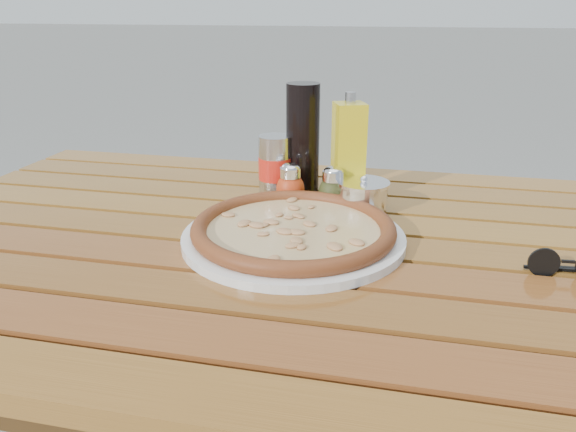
% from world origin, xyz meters
% --- Properties ---
extents(table, '(1.40, 0.90, 0.75)m').
position_xyz_m(table, '(0.00, -0.00, 0.67)').
color(table, '#351E0C').
rests_on(table, ground).
extents(plate, '(0.42, 0.42, 0.01)m').
position_xyz_m(plate, '(0.02, -0.01, 0.76)').
color(plate, silver).
rests_on(plate, table).
extents(pizza, '(0.38, 0.38, 0.03)m').
position_xyz_m(pizza, '(0.02, -0.01, 0.77)').
color(pizza, beige).
rests_on(pizza, plate).
extents(pepper_shaker, '(0.06, 0.06, 0.08)m').
position_xyz_m(pepper_shaker, '(-0.03, 0.16, 0.79)').
color(pepper_shaker, '#C23C16').
rests_on(pepper_shaker, table).
extents(oregano_shaker, '(0.07, 0.07, 0.08)m').
position_xyz_m(oregano_shaker, '(0.05, 0.16, 0.79)').
color(oregano_shaker, '#353917').
rests_on(oregano_shaker, table).
extents(dark_bottle, '(0.08, 0.08, 0.22)m').
position_xyz_m(dark_bottle, '(-0.02, 0.24, 0.86)').
color(dark_bottle, black).
rests_on(dark_bottle, table).
extents(soda_can, '(0.08, 0.08, 0.12)m').
position_xyz_m(soda_can, '(-0.07, 0.21, 0.81)').
color(soda_can, silver).
rests_on(soda_can, table).
extents(olive_oil_cruet, '(0.07, 0.07, 0.21)m').
position_xyz_m(olive_oil_cruet, '(0.08, 0.21, 0.85)').
color(olive_oil_cruet, gold).
rests_on(olive_oil_cruet, table).
extents(parmesan_tin, '(0.12, 0.12, 0.07)m').
position_xyz_m(parmesan_tin, '(0.11, 0.15, 0.78)').
color(parmesan_tin, silver).
rests_on(parmesan_tin, table).
extents(sunglasses, '(0.11, 0.03, 0.04)m').
position_xyz_m(sunglasses, '(0.42, -0.05, 0.77)').
color(sunglasses, black).
rests_on(sunglasses, table).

